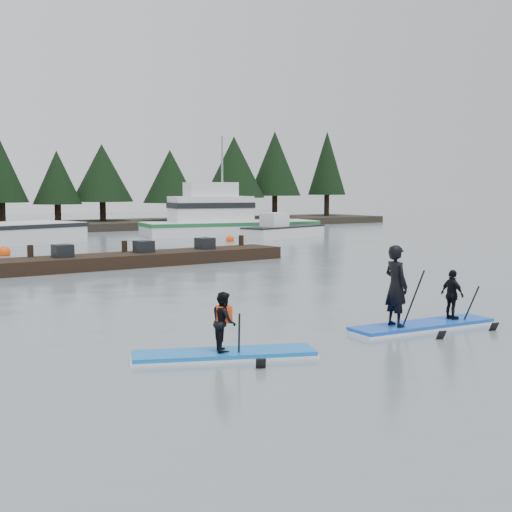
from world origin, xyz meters
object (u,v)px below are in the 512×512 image
fishing_boat_medium (226,228)px  paddleboard_duo (417,302)px  floating_dock (111,261)px  paddleboard_solo (224,340)px

fishing_boat_medium → paddleboard_duo: fishing_boat_medium is taller
fishing_boat_medium → paddleboard_duo: 33.61m
floating_dock → paddleboard_duo: (1.13, -15.94, 0.37)m
floating_dock → paddleboard_solo: 16.44m
fishing_boat_medium → paddleboard_duo: (-13.09, -30.96, 0.12)m
floating_dock → paddleboard_duo: paddleboard_duo is taller
paddleboard_duo → fishing_boat_medium: bearing=70.9°
fishing_boat_medium → floating_dock: (-14.22, -15.02, -0.25)m
floating_dock → paddleboard_solo: paddleboard_solo is taller
fishing_boat_medium → floating_dock: fishing_boat_medium is taller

